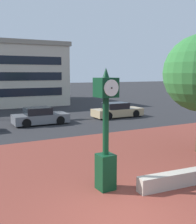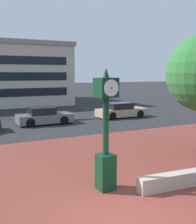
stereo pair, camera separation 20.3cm
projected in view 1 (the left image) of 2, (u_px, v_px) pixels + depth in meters
The scene contains 6 objects.
ground_plane at pixel (124, 219), 7.22m from camera, with size 200.00×200.00×0.00m, color #262628.
plaza_brick_paving at pixel (82, 183), 9.59m from camera, with size 44.00×13.39×0.01m, color brown.
planter_wall at pixel (180, 179), 9.32m from camera, with size 3.20×0.40×0.50m, color #ADA393.
street_clock at pixel (106, 135), 8.84m from camera, with size 0.63×0.73×3.96m.
car_street_near at pixel (40, 117), 20.64m from camera, with size 4.04×1.93×1.28m.
car_street_distant at pixel (117, 111), 23.97m from camera, with size 4.40×1.84×1.28m.
Camera 1 is at (-3.76, -5.67, 3.78)m, focal length 44.25 mm.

